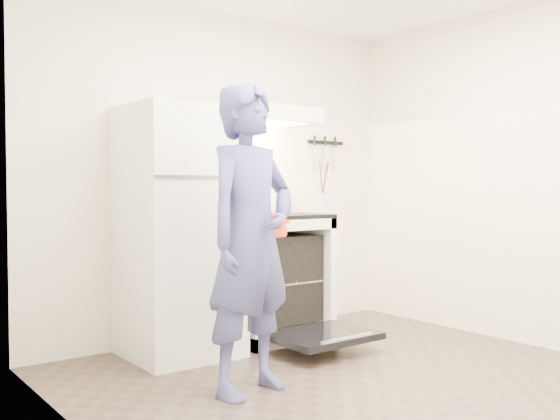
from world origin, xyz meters
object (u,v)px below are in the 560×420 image
object	(u,v)px
stove_body	(272,278)
dutch_oven	(264,226)
refrigerator	(179,232)
tea_kettle	(229,197)
person	(251,239)

from	to	relation	value
stove_body	dutch_oven	bearing A→B (deg)	-129.76
refrigerator	tea_kettle	world-z (taller)	refrigerator
stove_body	person	world-z (taller)	person
refrigerator	stove_body	bearing A→B (deg)	1.77
tea_kettle	refrigerator	bearing A→B (deg)	-160.76
tea_kettle	dutch_oven	world-z (taller)	tea_kettle
tea_kettle	dutch_oven	xyz separation A→B (m)	(-0.22, -0.77, -0.18)
refrigerator	person	distance (m)	0.95
stove_body	person	size ratio (longest dim) A/B	0.53
stove_body	tea_kettle	size ratio (longest dim) A/B	3.41
refrigerator	person	size ratio (longest dim) A/B	0.98
tea_kettle	stove_body	bearing A→B (deg)	-28.31
person	refrigerator	bearing A→B (deg)	74.50
stove_body	tea_kettle	distance (m)	0.71
person	stove_body	bearing A→B (deg)	36.12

